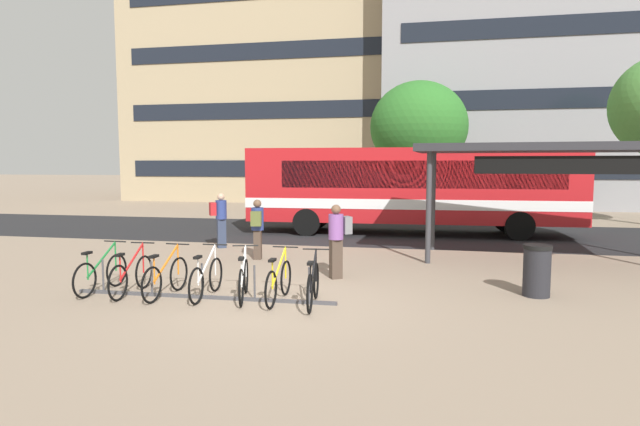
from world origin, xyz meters
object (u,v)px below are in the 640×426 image
object	(u,v)px
parked_bicycle_red_1	(132,276)
transit_shelter	(552,151)
commuter_red_pack_0	(220,216)
trash_bin	(537,270)
parked_bicycle_orange_2	(166,278)
commuter_olive_pack_1	(257,225)
parked_bicycle_green_0	(101,274)
parked_bicycle_black_6	(313,285)
city_bus	(408,187)
parked_bicycle_yellow_5	(279,282)
parked_bicycle_white_4	(244,280)
street_tree_1	(419,127)
parked_bicycle_white_3	(206,278)
commuter_grey_pack_2	(337,236)

from	to	relation	value
parked_bicycle_red_1	transit_shelter	world-z (taller)	transit_shelter
commuter_red_pack_0	trash_bin	distance (m)	9.52
commuter_red_pack_0	parked_bicycle_orange_2	bearing A→B (deg)	-111.57
parked_bicycle_red_1	commuter_olive_pack_1	world-z (taller)	commuter_olive_pack_1
parked_bicycle_green_0	parked_bicycle_black_6	size ratio (longest dim) A/B	1.00
transit_shelter	parked_bicycle_red_1	bearing A→B (deg)	-145.26
city_bus	parked_bicycle_yellow_5	distance (m)	10.58
parked_bicycle_white_4	commuter_red_pack_0	distance (m)	6.42
commuter_red_pack_0	street_tree_1	xyz separation A→B (m)	(5.91, 12.05, 3.52)
commuter_red_pack_0	street_tree_1	bearing A→B (deg)	30.28
parked_bicycle_black_6	parked_bicycle_white_4	bearing A→B (deg)	77.98
city_bus	commuter_olive_pack_1	distance (m)	7.33
parked_bicycle_red_1	trash_bin	world-z (taller)	trash_bin
parked_bicycle_white_3	commuter_red_pack_0	size ratio (longest dim) A/B	1.00
parked_bicycle_white_3	transit_shelter	distance (m)	9.54
parked_bicycle_white_3	parked_bicycle_white_4	world-z (taller)	same
parked_bicycle_red_1	commuter_red_pack_0	bearing A→B (deg)	2.32
transit_shelter	commuter_grey_pack_2	world-z (taller)	transit_shelter
city_bus	parked_bicycle_white_3	xyz separation A→B (m)	(-3.58, -10.27, -1.39)
commuter_red_pack_0	commuter_grey_pack_2	xyz separation A→B (m)	(4.31, -3.55, -0.01)
city_bus	trash_bin	bearing A→B (deg)	105.45
parked_bicycle_white_4	commuter_grey_pack_2	size ratio (longest dim) A/B	0.98
city_bus	parked_bicycle_white_3	world-z (taller)	city_bus
parked_bicycle_black_6	commuter_olive_pack_1	bearing A→B (deg)	24.76
commuter_olive_pack_1	parked_bicycle_red_1	bearing A→B (deg)	152.76
parked_bicycle_white_3	parked_bicycle_black_6	bearing A→B (deg)	-96.10
parked_bicycle_white_3	commuter_red_pack_0	xyz separation A→B (m)	(-2.07, 5.74, 0.61)
city_bus	street_tree_1	bearing A→B (deg)	-94.16
transit_shelter	commuter_red_pack_0	world-z (taller)	transit_shelter
city_bus	parked_bicycle_white_4	distance (m)	10.72
commuter_red_pack_0	commuter_grey_pack_2	distance (m)	5.58
transit_shelter	parked_bicycle_green_0	bearing A→B (deg)	-147.40
trash_bin	street_tree_1	world-z (taller)	street_tree_1
parked_bicycle_white_3	commuter_olive_pack_1	world-z (taller)	commuter_olive_pack_1
street_tree_1	commuter_grey_pack_2	bearing A→B (deg)	-95.85
parked_bicycle_white_4	street_tree_1	world-z (taller)	street_tree_1
parked_bicycle_green_0	transit_shelter	world-z (taller)	transit_shelter
parked_bicycle_green_0	transit_shelter	distance (m)	11.43
parked_bicycle_white_4	street_tree_1	size ratio (longest dim) A/B	0.25
parked_bicycle_white_3	trash_bin	size ratio (longest dim) A/B	1.67
commuter_olive_pack_1	street_tree_1	xyz separation A→B (m)	(4.14, 13.70, 3.57)
parked_bicycle_white_3	street_tree_1	size ratio (longest dim) A/B	0.25
parked_bicycle_white_3	parked_bicycle_orange_2	bearing A→B (deg)	93.96
city_bus	street_tree_1	xyz separation A→B (m)	(0.26, 7.53, 2.74)
parked_bicycle_white_3	parked_bicycle_white_4	xyz separation A→B (m)	(0.77, 0.01, 0.00)
parked_bicycle_white_4	street_tree_1	xyz separation A→B (m)	(3.07, 17.79, 4.13)
parked_bicycle_red_1	trash_bin	xyz separation A→B (m)	(7.98, 1.47, 0.13)
parked_bicycle_orange_2	parked_bicycle_white_3	world-z (taller)	same
commuter_olive_pack_1	trash_bin	bearing A→B (deg)	-122.04
commuter_olive_pack_1	parked_bicycle_orange_2	bearing A→B (deg)	162.80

